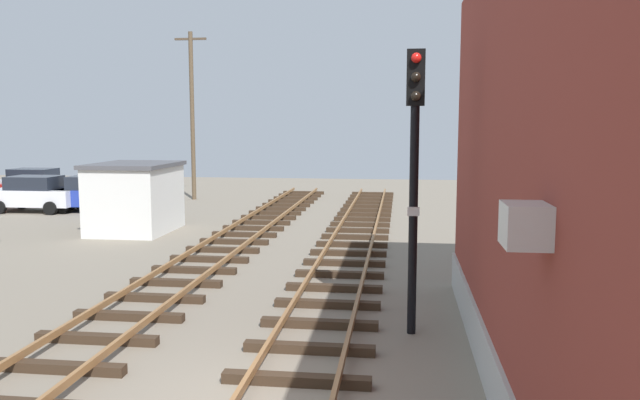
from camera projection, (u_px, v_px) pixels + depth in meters
name	position (u px, v px, depth m)	size (l,w,h in m)	color
track_near_building	(288.00, 397.00, 9.70)	(2.50, 59.26, 0.32)	#38281C
track_centre	(32.00, 383.00, 10.24)	(2.50, 59.26, 0.32)	#38281C
signal_mast	(414.00, 160.00, 12.60)	(0.36, 0.40, 5.76)	black
control_hut	(135.00, 197.00, 25.10)	(3.00, 3.80, 2.76)	silver
parked_car_blue	(95.00, 193.00, 30.93)	(4.20, 2.04, 1.76)	#23389E
parked_car_white	(35.00, 194.00, 30.87)	(4.20, 2.04, 1.76)	silver
parked_car_silver	(34.00, 184.00, 35.96)	(4.20, 2.04, 1.76)	#B7B7BC
utility_pole_far	(192.00, 113.00, 35.47)	(1.80, 0.24, 9.37)	brown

